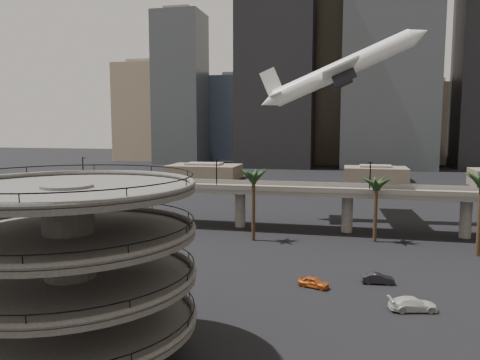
% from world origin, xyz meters
% --- Properties ---
extents(ground, '(700.00, 700.00, 0.00)m').
position_xyz_m(ground, '(0.00, 0.00, 0.00)').
color(ground, black).
rests_on(ground, ground).
extents(parking_ramp, '(22.20, 22.20, 17.35)m').
position_xyz_m(parking_ramp, '(-13.00, -4.00, 9.84)').
color(parking_ramp, '#464441').
rests_on(parking_ramp, ground).
extents(overpass, '(130.00, 9.30, 14.70)m').
position_xyz_m(overpass, '(0.00, 55.00, 7.34)').
color(overpass, '#67615C').
rests_on(overpass, ground).
extents(palm_trees, '(42.40, 10.40, 14.00)m').
position_xyz_m(palm_trees, '(14.02, 44.65, 11.43)').
color(palm_trees, '#432F1C').
rests_on(palm_trees, ground).
extents(low_buildings, '(135.00, 27.50, 6.80)m').
position_xyz_m(low_buildings, '(6.89, 142.30, 2.86)').
color(low_buildings, brown).
rests_on(low_buildings, ground).
extents(skyline, '(269.00, 86.00, 129.14)m').
position_xyz_m(skyline, '(15.11, 217.08, 47.26)').
color(skyline, gray).
rests_on(skyline, ground).
extents(airborne_jet, '(36.84, 33.66, 18.78)m').
position_xyz_m(airborne_jet, '(8.88, 66.60, 33.25)').
color(airborne_jet, white).
rests_on(airborne_jet, ground).
extents(car_a, '(4.39, 2.88, 1.39)m').
position_xyz_m(car_a, '(6.72, 20.78, 0.70)').
color(car_a, '#C6571C').
rests_on(car_a, ground).
extents(car_b, '(4.46, 1.93, 1.43)m').
position_xyz_m(car_b, '(15.08, 24.18, 0.71)').
color(car_b, black).
rests_on(car_b, ground).
extents(car_c, '(5.87, 3.43, 1.60)m').
position_xyz_m(car_c, '(18.44, 15.41, 0.80)').
color(car_c, silver).
rests_on(car_c, ground).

